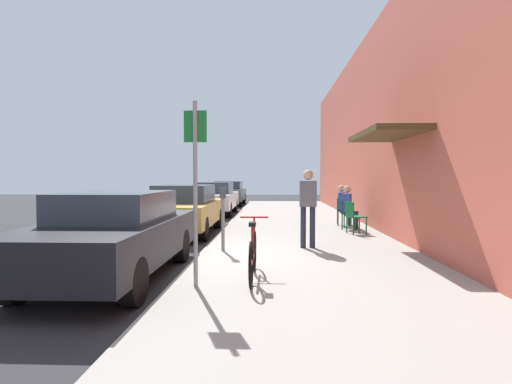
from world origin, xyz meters
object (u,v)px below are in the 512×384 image
object	(u,v)px
parked_car_0	(114,234)
parking_meter	(223,214)
seated_patron_1	(349,206)
cafe_chair_1	(347,212)
parked_car_3	(229,193)
pedestrian_standing	(308,202)
cafe_chair_0	(354,215)
parked_car_1	(184,209)
seated_patron_2	(343,203)
cafe_chair_2	(341,209)
bicycle_0	(253,255)
parked_car_2	(214,198)
street_sign	(195,179)

from	to	relation	value
parked_car_0	parking_meter	size ratio (longest dim) A/B	3.33
parking_meter	seated_patron_1	xyz separation A→B (m)	(3.29, 3.64, -0.07)
cafe_chair_1	parking_meter	bearing A→B (deg)	-131.48
parked_car_3	pedestrian_standing	xyz separation A→B (m)	(3.35, -14.92, 0.39)
parking_meter	cafe_chair_0	size ratio (longest dim) A/B	1.52
parked_car_0	parking_meter	distance (m)	2.45
parking_meter	seated_patron_1	distance (m)	4.90
parked_car_1	cafe_chair_0	size ratio (longest dim) A/B	5.06
seated_patron_2	cafe_chair_2	bearing A→B (deg)	173.83
parked_car_0	cafe_chair_1	bearing A→B (deg)	49.24
bicycle_0	seated_patron_2	xyz separation A→B (m)	(2.55, 6.91, 0.34)
parked_car_2	street_sign	distance (m)	12.32
parked_car_0	parked_car_3	xyz separation A→B (m)	(0.00, 17.26, -0.00)
parked_car_1	cafe_chair_0	world-z (taller)	parked_car_1
parked_car_1	street_sign	world-z (taller)	street_sign
parked_car_0	parked_car_1	world-z (taller)	parked_car_1
cafe_chair_0	seated_patron_1	distance (m)	1.01
parked_car_2	parked_car_1	bearing A→B (deg)	-90.00
cafe_chair_0	street_sign	bearing A→B (deg)	-121.36
cafe_chair_1	seated_patron_2	bearing A→B (deg)	86.65
parked_car_2	parked_car_3	distance (m)	5.92
parked_car_3	seated_patron_2	distance (m)	11.79
parking_meter	cafe_chair_0	world-z (taller)	parking_meter
parked_car_1	cafe_chair_1	size ratio (longest dim) A/B	5.06
pedestrian_standing	street_sign	bearing A→B (deg)	-120.16
parked_car_3	parked_car_2	bearing A→B (deg)	-90.00
cafe_chair_1	seated_patron_1	distance (m)	0.20
parked_car_2	seated_patron_2	size ratio (longest dim) A/B	3.41
street_sign	bicycle_0	distance (m)	1.47
cafe_chair_1	seated_patron_2	size ratio (longest dim) A/B	0.67
parked_car_2	cafe_chair_0	world-z (taller)	parked_car_2
parked_car_1	seated_patron_1	world-z (taller)	parked_car_1
parked_car_3	cafe_chair_2	size ratio (longest dim) A/B	5.06
seated_patron_1	parked_car_1	bearing A→B (deg)	-176.66
parked_car_2	street_sign	xyz separation A→B (m)	(1.50, -12.19, 0.90)
parked_car_0	parked_car_2	xyz separation A→B (m)	(-0.00, 11.34, 0.00)
parking_meter	parked_car_1	bearing A→B (deg)	114.81
cafe_chair_2	cafe_chair_1	bearing A→B (deg)	-89.77
parked_car_0	parked_car_2	distance (m)	11.34
street_sign	parked_car_2	bearing A→B (deg)	97.01
cafe_chair_2	street_sign	bearing A→B (deg)	-114.01
parked_car_2	cafe_chair_1	xyz separation A→B (m)	(4.78, -5.79, -0.11)
parked_car_0	cafe_chair_1	world-z (taller)	parked_car_0
parked_car_3	parking_meter	xyz separation A→B (m)	(1.55, -15.37, 0.16)
parked_car_3	seated_patron_2	world-z (taller)	seated_patron_2
parked_car_1	street_sign	size ratio (longest dim) A/B	1.69
parking_meter	bicycle_0	world-z (taller)	parking_meter
parked_car_3	seated_patron_1	world-z (taller)	seated_patron_1
parked_car_0	seated_patron_2	distance (m)	8.11
street_sign	pedestrian_standing	distance (m)	3.72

